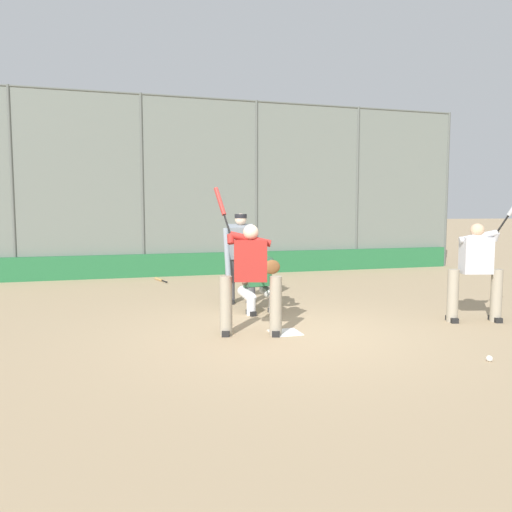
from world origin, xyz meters
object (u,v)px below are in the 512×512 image
at_px(umpire_home, 241,255).
at_px(baseball_loose, 489,359).
at_px(catcher_behind_plate, 259,277).
at_px(fielding_glove_on_dirt, 256,281).
at_px(batter_at_plate, 250,275).
at_px(batter_on_deck, 476,269).
at_px(spare_bat_near_backstop, 160,280).

bearing_deg(umpire_home, baseball_loose, 116.70).
xyz_separation_m(catcher_behind_plate, umpire_home, (0.09, -0.91, 0.30)).
xyz_separation_m(umpire_home, baseball_loose, (-1.92, 4.42, -0.90)).
bearing_deg(catcher_behind_plate, fielding_glove_on_dirt, -111.83).
distance_m(catcher_behind_plate, umpire_home, 0.96).
bearing_deg(catcher_behind_plate, batter_at_plate, 62.80).
bearing_deg(baseball_loose, fielding_glove_on_dirt, -82.62).
bearing_deg(batter_on_deck, fielding_glove_on_dirt, 128.01).
height_order(batter_on_deck, fielding_glove_on_dirt, batter_on_deck).
distance_m(batter_at_plate, fielding_glove_on_dirt, 5.17).
bearing_deg(batter_at_plate, umpire_home, -84.28).
xyz_separation_m(batter_on_deck, baseball_loose, (1.31, 1.83, -0.83)).
bearing_deg(batter_at_plate, spare_bat_near_backstop, -65.96).
relative_size(batter_on_deck, baseball_loose, 28.71).
bearing_deg(batter_on_deck, umpire_home, 155.83).
bearing_deg(fielding_glove_on_dirt, umpire_home, 67.61).
relative_size(catcher_behind_plate, umpire_home, 0.70).
height_order(umpire_home, spare_bat_near_backstop, umpire_home).
distance_m(catcher_behind_plate, spare_bat_near_backstop, 4.70).
distance_m(spare_bat_near_backstop, baseball_loose, 8.58).
xyz_separation_m(batter_on_deck, spare_bat_near_backstop, (4.45, -6.15, -0.83)).
relative_size(batter_on_deck, fielding_glove_on_dirt, 7.54).
distance_m(fielding_glove_on_dirt, baseball_loose, 6.96).
bearing_deg(baseball_loose, umpire_home, -66.53).
xyz_separation_m(fielding_glove_on_dirt, baseball_loose, (-0.89, 6.90, -0.01)).
distance_m(batter_on_deck, fielding_glove_on_dirt, 5.59).
height_order(batter_at_plate, batter_on_deck, batter_at_plate).
distance_m(umpire_home, fielding_glove_on_dirt, 2.83).
distance_m(batter_at_plate, catcher_behind_plate, 1.61).
distance_m(batter_at_plate, baseball_loose, 3.24).
bearing_deg(spare_bat_near_backstop, batter_on_deck, -157.80).
xyz_separation_m(batter_at_plate, baseball_loose, (-2.40, 2.02, -0.83)).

